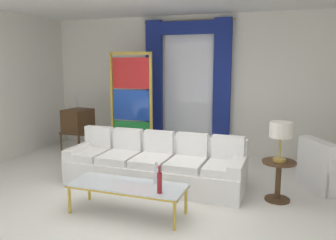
% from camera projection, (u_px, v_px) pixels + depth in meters
% --- Properties ---
extents(ground_plane, '(16.00, 16.00, 0.00)m').
position_uv_depth(ground_plane, '(152.00, 201.00, 5.03)').
color(ground_plane, white).
extents(wall_rear, '(8.00, 0.12, 3.00)m').
position_uv_depth(wall_rear, '(203.00, 85.00, 7.63)').
color(wall_rear, white).
rests_on(wall_rear, ground).
extents(curtained_window, '(2.00, 0.17, 2.70)m').
position_uv_depth(curtained_window, '(187.00, 74.00, 7.54)').
color(curtained_window, white).
rests_on(curtained_window, ground).
extents(couch_white_long, '(2.93, 0.94, 0.86)m').
position_uv_depth(couch_white_long, '(156.00, 166.00, 5.71)').
color(couch_white_long, white).
rests_on(couch_white_long, ground).
extents(coffee_table, '(1.56, 0.57, 0.41)m').
position_uv_depth(coffee_table, '(127.00, 187.00, 4.56)').
color(coffee_table, silver).
rests_on(coffee_table, ground).
extents(bottle_blue_decanter, '(0.06, 0.06, 0.35)m').
position_uv_depth(bottle_blue_decanter, '(159.00, 182.00, 4.22)').
color(bottle_blue_decanter, maroon).
rests_on(bottle_blue_decanter, coffee_table).
extents(bottle_crystal_tall, '(0.07, 0.07, 0.30)m').
position_uv_depth(bottle_crystal_tall, '(157.00, 175.00, 4.56)').
color(bottle_crystal_tall, silver).
rests_on(bottle_crystal_tall, coffee_table).
extents(vintage_tv, '(0.62, 0.65, 1.35)m').
position_uv_depth(vintage_tv, '(78.00, 122.00, 7.44)').
color(vintage_tv, '#472D19').
rests_on(vintage_tv, ground).
extents(armchair_white, '(1.10, 1.10, 0.80)m').
position_uv_depth(armchair_white, '(330.00, 171.00, 5.48)').
color(armchair_white, white).
rests_on(armchair_white, ground).
extents(stained_glass_divider, '(0.95, 0.05, 2.20)m').
position_uv_depth(stained_glass_divider, '(131.00, 107.00, 7.27)').
color(stained_glass_divider, gold).
rests_on(stained_glass_divider, ground).
extents(peacock_figurine, '(0.44, 0.60, 0.50)m').
position_uv_depth(peacock_figurine, '(142.00, 153.00, 6.82)').
color(peacock_figurine, beige).
rests_on(peacock_figurine, ground).
extents(round_side_table, '(0.48, 0.48, 0.59)m').
position_uv_depth(round_side_table, '(278.00, 177.00, 5.00)').
color(round_side_table, '#472D19').
rests_on(round_side_table, ground).
extents(table_lamp_brass, '(0.32, 0.32, 0.57)m').
position_uv_depth(table_lamp_brass, '(281.00, 132.00, 4.89)').
color(table_lamp_brass, '#B29338').
rests_on(table_lamp_brass, round_side_table).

